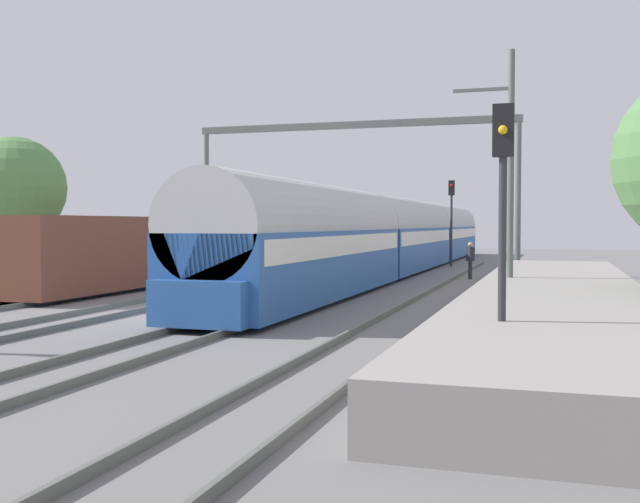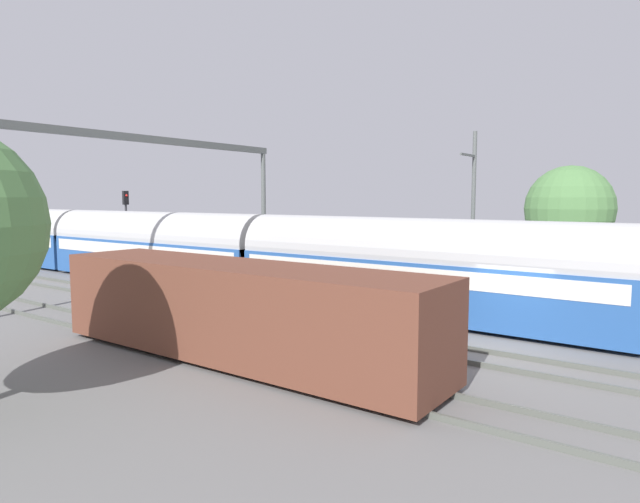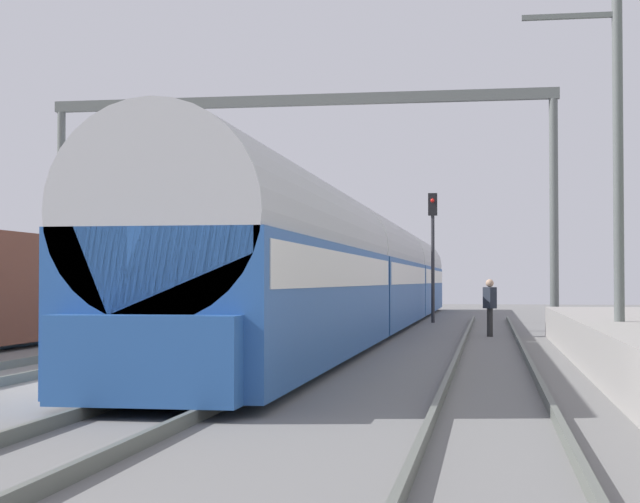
{
  "view_description": "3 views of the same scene",
  "coord_description": "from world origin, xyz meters",
  "px_view_note": "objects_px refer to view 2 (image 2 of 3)",
  "views": [
    {
      "loc": [
        10.06,
        -19.82,
        2.59
      ],
      "look_at": [
        2.1,
        5.52,
        1.6
      ],
      "focal_mm": 42.19,
      "sensor_mm": 36.0,
      "label": 1
    },
    {
      "loc": [
        -17.78,
        -5.38,
        4.8
      ],
      "look_at": [
        1.13,
        8.26,
        2.49
      ],
      "focal_mm": 30.89,
      "sensor_mm": 36.0,
      "label": 2
    },
    {
      "loc": [
        6.25,
        -16.21,
        1.67
      ],
      "look_at": [
        1.05,
        15.9,
        2.59
      ],
      "focal_mm": 58.73,
      "sensor_mm": 36.0,
      "label": 3
    }
  ],
  "objects_px": {
    "passenger_train": "(156,247)",
    "freight_car": "(237,311)",
    "railway_signal_far": "(126,220)",
    "catenary_gantry": "(153,175)",
    "person_crossing": "(268,262)"
  },
  "relations": [
    {
      "from": "passenger_train",
      "to": "freight_car",
      "type": "xyz_separation_m",
      "value": [
        -8.4,
        -14.61,
        -0.5
      ]
    },
    {
      "from": "passenger_train",
      "to": "railway_signal_far",
      "type": "bearing_deg",
      "value": 70.66
    },
    {
      "from": "freight_car",
      "to": "railway_signal_far",
      "type": "distance_m",
      "value": 22.64
    },
    {
      "from": "catenary_gantry",
      "to": "person_crossing",
      "type": "bearing_deg",
      "value": -18.73
    },
    {
      "from": "freight_car",
      "to": "catenary_gantry",
      "type": "bearing_deg",
      "value": 62.08
    },
    {
      "from": "passenger_train",
      "to": "catenary_gantry",
      "type": "relative_size",
      "value": 2.89
    },
    {
      "from": "passenger_train",
      "to": "freight_car",
      "type": "relative_size",
      "value": 3.78
    },
    {
      "from": "railway_signal_far",
      "to": "catenary_gantry",
      "type": "height_order",
      "value": "catenary_gantry"
    },
    {
      "from": "freight_car",
      "to": "person_crossing",
      "type": "height_order",
      "value": "freight_car"
    },
    {
      "from": "passenger_train",
      "to": "person_crossing",
      "type": "bearing_deg",
      "value": -49.29
    },
    {
      "from": "person_crossing",
      "to": "catenary_gantry",
      "type": "bearing_deg",
      "value": 37.28
    },
    {
      "from": "freight_car",
      "to": "person_crossing",
      "type": "bearing_deg",
      "value": 37.84
    },
    {
      "from": "person_crossing",
      "to": "railway_signal_far",
      "type": "relative_size",
      "value": 0.33
    },
    {
      "from": "passenger_train",
      "to": "railway_signal_far",
      "type": "xyz_separation_m",
      "value": [
        1.92,
        5.46,
        1.36
      ]
    },
    {
      "from": "passenger_train",
      "to": "catenary_gantry",
      "type": "distance_m",
      "value": 5.24
    }
  ]
}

